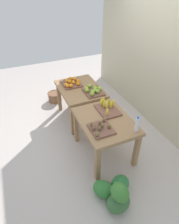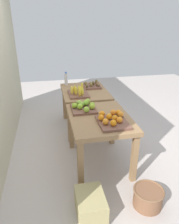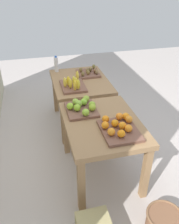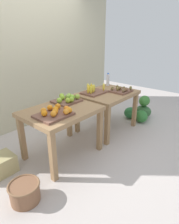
{
  "view_description": "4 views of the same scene",
  "coord_description": "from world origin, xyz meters",
  "views": [
    {
      "loc": [
        2.69,
        -1.19,
        2.67
      ],
      "look_at": [
        0.0,
        -0.03,
        0.52
      ],
      "focal_mm": 31.34,
      "sensor_mm": 36.0,
      "label": 1
    },
    {
      "loc": [
        -3.06,
        0.64,
        1.96
      ],
      "look_at": [
        -0.01,
        0.03,
        0.56
      ],
      "focal_mm": 34.26,
      "sensor_mm": 36.0,
      "label": 2
    },
    {
      "loc": [
        -2.58,
        0.65,
        2.15
      ],
      "look_at": [
        0.03,
        -0.0,
        0.51
      ],
      "focal_mm": 37.99,
      "sensor_mm": 36.0,
      "label": 3
    },
    {
      "loc": [
        -2.19,
        -1.92,
        1.71
      ],
      "look_at": [
        0.05,
        -0.0,
        0.51
      ],
      "focal_mm": 30.51,
      "sensor_mm": 36.0,
      "label": 4
    }
  ],
  "objects": [
    {
      "name": "wicker_basket",
      "position": [
        -1.44,
        -0.35,
        0.12
      ],
      "size": [
        0.34,
        0.34,
        0.23
      ],
      "color": "brown",
      "rests_on": "ground_plane"
    },
    {
      "name": "water_bottle",
      "position": [
        0.97,
        0.29,
        0.86
      ],
      "size": [
        0.06,
        0.06,
        0.26
      ],
      "color": "silver",
      "rests_on": "display_table_right"
    },
    {
      "name": "watermelon_pile",
      "position": [
        1.44,
        -0.26,
        0.17
      ],
      "size": [
        0.62,
        0.64,
        0.49
      ],
      "color": "#336133",
      "rests_on": "ground_plane"
    },
    {
      "name": "cardboard_produce_box",
      "position": [
        -1.42,
        0.3,
        0.12
      ],
      "size": [
        0.4,
        0.3,
        0.24
      ],
      "primitive_type": "cube",
      "color": "tan",
      "rests_on": "ground_plane"
    },
    {
      "name": "banana_crate",
      "position": [
        0.34,
        0.15,
        0.78
      ],
      "size": [
        0.44,
        0.32,
        0.17
      ],
      "color": "brown",
      "rests_on": "display_table_right"
    },
    {
      "name": "display_table_left",
      "position": [
        -0.56,
        0.0,
        0.63
      ],
      "size": [
        1.04,
        0.8,
        0.74
      ],
      "color": "#96714B",
      "rests_on": "ground_plane"
    },
    {
      "name": "display_table_right",
      "position": [
        0.56,
        0.0,
        0.63
      ],
      "size": [
        1.04,
        0.8,
        0.74
      ],
      "color": "#96714B",
      "rests_on": "ground_plane"
    },
    {
      "name": "apple_bin",
      "position": [
        -0.28,
        0.16,
        0.78
      ],
      "size": [
        0.4,
        0.35,
        0.11
      ],
      "color": "brown",
      "rests_on": "display_table_left"
    },
    {
      "name": "orange_bin",
      "position": [
        -0.76,
        -0.11,
        0.78
      ],
      "size": [
        0.44,
        0.36,
        0.11
      ],
      "color": "brown",
      "rests_on": "display_table_left"
    },
    {
      "name": "kiwi_bin",
      "position": [
        0.74,
        -0.17,
        0.77
      ],
      "size": [
        0.36,
        0.32,
        0.1
      ],
      "color": "brown",
      "rests_on": "display_table_right"
    },
    {
      "name": "ground_plane",
      "position": [
        0.0,
        0.0,
        0.0
      ],
      "size": [
        8.0,
        8.0,
        0.0
      ],
      "primitive_type": "plane",
      "color": "#BEB3AE"
    }
  ]
}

